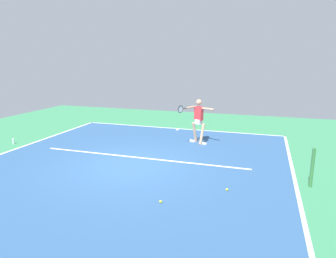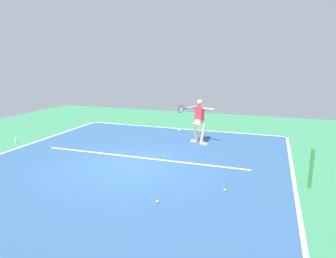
{
  "view_description": "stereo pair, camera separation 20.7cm",
  "coord_description": "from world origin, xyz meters",
  "px_view_note": "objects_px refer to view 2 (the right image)",
  "views": [
    {
      "loc": [
        -4.0,
        8.28,
        3.28
      ],
      "look_at": [
        -0.75,
        -1.69,
        0.9
      ],
      "focal_mm": 32.06,
      "sensor_mm": 36.0,
      "label": 1
    },
    {
      "loc": [
        -4.19,
        8.21,
        3.28
      ],
      "look_at": [
        -0.75,
        -1.69,
        0.9
      ],
      "focal_mm": 32.06,
      "sensor_mm": 36.0,
      "label": 2
    }
  ],
  "objects_px": {
    "tennis_player": "(199,118)",
    "tennis_ball_centre_court": "(157,202)",
    "tennis_ball_by_baseline": "(225,190)",
    "net_post": "(311,169)",
    "water_bottle": "(15,140)"
  },
  "relations": [
    {
      "from": "tennis_player",
      "to": "tennis_ball_centre_court",
      "type": "xyz_separation_m",
      "value": [
        -0.32,
        5.46,
        -1.01
      ]
    },
    {
      "from": "tennis_ball_by_baseline",
      "to": "net_post",
      "type": "bearing_deg",
      "value": -155.62
    },
    {
      "from": "tennis_player",
      "to": "tennis_ball_centre_court",
      "type": "distance_m",
      "value": 5.56
    },
    {
      "from": "tennis_player",
      "to": "tennis_ball_by_baseline",
      "type": "xyz_separation_m",
      "value": [
        -1.73,
        4.28,
        -1.01
      ]
    },
    {
      "from": "net_post",
      "to": "tennis_player",
      "type": "bearing_deg",
      "value": -41.25
    },
    {
      "from": "tennis_player",
      "to": "water_bottle",
      "type": "distance_m",
      "value": 7.54
    },
    {
      "from": "tennis_player",
      "to": "net_post",
      "type": "bearing_deg",
      "value": 164.89
    },
    {
      "from": "tennis_player",
      "to": "tennis_ball_centre_court",
      "type": "height_order",
      "value": "tennis_player"
    },
    {
      "from": "net_post",
      "to": "water_bottle",
      "type": "height_order",
      "value": "net_post"
    },
    {
      "from": "tennis_ball_centre_court",
      "to": "tennis_ball_by_baseline",
      "type": "height_order",
      "value": "same"
    },
    {
      "from": "tennis_player",
      "to": "water_bottle",
      "type": "height_order",
      "value": "tennis_player"
    },
    {
      "from": "tennis_ball_centre_court",
      "to": "water_bottle",
      "type": "bearing_deg",
      "value": -22.36
    },
    {
      "from": "tennis_ball_centre_court",
      "to": "water_bottle",
      "type": "xyz_separation_m",
      "value": [
        7.41,
        -3.05,
        0.08
      ]
    },
    {
      "from": "tennis_player",
      "to": "water_bottle",
      "type": "relative_size",
      "value": 8.22
    },
    {
      "from": "tennis_ball_by_baseline",
      "to": "water_bottle",
      "type": "distance_m",
      "value": 9.01
    }
  ]
}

